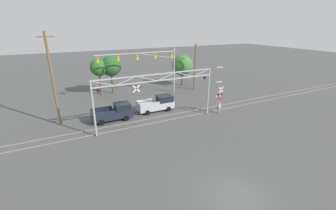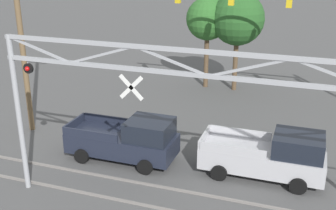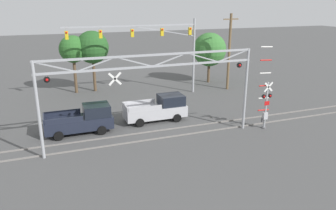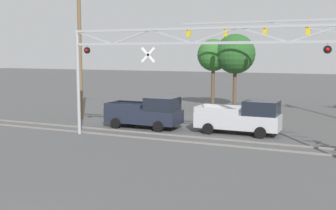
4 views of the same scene
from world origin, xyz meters
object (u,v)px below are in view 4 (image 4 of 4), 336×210
object	(u,v)px
crossing_gantry	(192,58)
background_tree_far_left_verge	(213,56)
traffic_signal_span	(305,43)
pickup_truck_following	(148,113)
utility_pole_left	(80,44)
background_tree_far_right_verge	(235,54)
pickup_truck_lead	(243,118)

from	to	relation	value
crossing_gantry	background_tree_far_left_verge	xyz separation A→B (m)	(-3.90, 15.45, 0.05)
traffic_signal_span	background_tree_far_left_verge	world-z (taller)	traffic_signal_span
crossing_gantry	pickup_truck_following	bearing A→B (deg)	141.65
crossing_gantry	utility_pole_left	bearing A→B (deg)	155.19
pickup_truck_following	background_tree_far_right_verge	distance (m)	12.76
traffic_signal_span	background_tree_far_left_verge	size ratio (longest dim) A/B	2.17
utility_pole_left	background_tree_far_right_verge	bearing A→B (deg)	49.19
crossing_gantry	background_tree_far_right_verge	bearing A→B (deg)	96.88
pickup_truck_following	utility_pole_left	world-z (taller)	utility_pole_left
pickup_truck_lead	background_tree_far_left_verge	distance (m)	13.22
pickup_truck_following	utility_pole_left	size ratio (longest dim) A/B	0.46
pickup_truck_lead	pickup_truck_following	size ratio (longest dim) A/B	1.03
background_tree_far_left_verge	background_tree_far_right_verge	size ratio (longest dim) A/B	0.94
background_tree_far_right_verge	pickup_truck_lead	bearing A→B (deg)	-72.12
crossing_gantry	traffic_signal_span	xyz separation A→B (m)	(4.47, 11.28, 1.01)
background_tree_far_left_verge	traffic_signal_span	bearing A→B (deg)	-26.50
traffic_signal_span	background_tree_far_left_verge	distance (m)	9.39
utility_pole_left	background_tree_far_left_verge	distance (m)	12.57
crossing_gantry	background_tree_far_right_verge	world-z (taller)	background_tree_far_right_verge
pickup_truck_lead	utility_pole_left	world-z (taller)	utility_pole_left
traffic_signal_span	utility_pole_left	bearing A→B (deg)	-157.77
pickup_truck_following	crossing_gantry	bearing A→B (deg)	-38.35
pickup_truck_lead	background_tree_far_left_verge	xyz separation A→B (m)	(-5.69, 11.33, 3.72)
pickup_truck_following	background_tree_far_right_verge	xyz separation A→B (m)	(2.63, 11.88, 3.85)
pickup_truck_following	background_tree_far_right_verge	size ratio (longest dim) A/B	0.76
crossing_gantry	pickup_truck_following	distance (m)	6.81
crossing_gantry	pickup_truck_lead	xyz separation A→B (m)	(1.79, 4.12, -3.68)
crossing_gantry	background_tree_far_left_verge	distance (m)	15.93
pickup_truck_following	utility_pole_left	bearing A→B (deg)	167.05
pickup_truck_lead	background_tree_far_right_verge	distance (m)	12.50
traffic_signal_span	background_tree_far_right_verge	distance (m)	7.61
pickup_truck_following	background_tree_far_right_verge	bearing A→B (deg)	77.50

